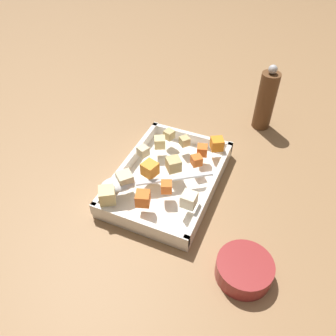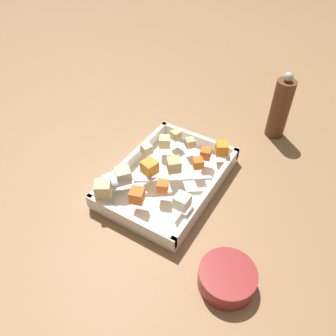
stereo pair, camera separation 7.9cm
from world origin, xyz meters
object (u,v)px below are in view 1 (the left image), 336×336
at_px(serving_spoon, 125,183).
at_px(baking_dish, 168,181).
at_px(pepper_mill, 266,100).
at_px(small_prep_bowl, 244,269).

bearing_deg(serving_spoon, baking_dish, 15.69).
relative_size(baking_dish, pepper_mill, 1.70).
bearing_deg(pepper_mill, serving_spoon, 151.49).
bearing_deg(small_prep_bowl, pepper_mill, 8.39).
distance_m(serving_spoon, small_prep_bowl, 0.31).
bearing_deg(baking_dish, pepper_mill, -25.15).
bearing_deg(serving_spoon, pepper_mill, 27.03).
bearing_deg(baking_dish, small_prep_bowl, -125.81).
distance_m(pepper_mill, small_prep_bowl, 0.50).
relative_size(serving_spoon, pepper_mill, 1.19).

